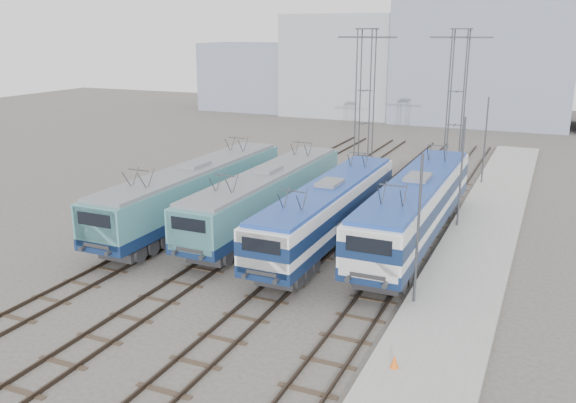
% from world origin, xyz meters
% --- Properties ---
extents(ground, '(160.00, 160.00, 0.00)m').
position_xyz_m(ground, '(0.00, 0.00, 0.00)').
color(ground, '#514C47').
extents(platform, '(4.00, 70.00, 0.30)m').
position_xyz_m(platform, '(10.20, 8.00, 0.15)').
color(platform, '#9E9E99').
rests_on(platform, ground).
extents(locomotive_far_left, '(2.91, 18.40, 3.46)m').
position_xyz_m(locomotive_far_left, '(-6.75, 8.22, 2.29)').
color(locomotive_far_left, '#102249').
rests_on(locomotive_far_left, ground).
extents(locomotive_center_left, '(2.81, 17.76, 3.34)m').
position_xyz_m(locomotive_center_left, '(-2.25, 9.38, 2.22)').
color(locomotive_center_left, '#102249').
rests_on(locomotive_center_left, ground).
extents(locomotive_center_right, '(2.75, 17.40, 3.27)m').
position_xyz_m(locomotive_center_right, '(2.25, 8.11, 2.23)').
color(locomotive_center_right, '#102249').
rests_on(locomotive_center_right, ground).
extents(locomotive_far_right, '(2.99, 18.91, 3.56)m').
position_xyz_m(locomotive_far_right, '(6.75, 10.18, 2.41)').
color(locomotive_far_right, '#102249').
rests_on(locomotive_far_right, ground).
extents(catenary_tower_west, '(4.50, 1.20, 12.00)m').
position_xyz_m(catenary_tower_west, '(0.00, 22.00, 6.64)').
color(catenary_tower_west, '#3F4247').
rests_on(catenary_tower_west, ground).
extents(catenary_tower_east, '(4.50, 1.20, 12.00)m').
position_xyz_m(catenary_tower_east, '(6.50, 24.00, 6.64)').
color(catenary_tower_east, '#3F4247').
rests_on(catenary_tower_east, ground).
extents(mast_front, '(0.12, 0.12, 7.00)m').
position_xyz_m(mast_front, '(8.60, 2.00, 3.50)').
color(mast_front, '#3F4247').
rests_on(mast_front, ground).
extents(mast_mid, '(0.12, 0.12, 7.00)m').
position_xyz_m(mast_mid, '(8.60, 14.00, 3.50)').
color(mast_mid, '#3F4247').
rests_on(mast_mid, ground).
extents(mast_rear, '(0.12, 0.12, 7.00)m').
position_xyz_m(mast_rear, '(8.60, 26.00, 3.50)').
color(mast_rear, '#3F4247').
rests_on(mast_rear, ground).
extents(safety_cone, '(0.32, 0.32, 0.49)m').
position_xyz_m(safety_cone, '(9.20, -3.78, 0.55)').
color(safety_cone, orange).
rests_on(safety_cone, platform).
extents(building_west, '(18.00, 12.00, 14.00)m').
position_xyz_m(building_west, '(-14.00, 62.00, 7.00)').
color(building_west, '#969CA6').
rests_on(building_west, ground).
extents(building_center, '(22.00, 14.00, 18.00)m').
position_xyz_m(building_center, '(4.00, 62.00, 9.00)').
color(building_center, gray).
rests_on(building_center, ground).
extents(building_far_west, '(14.00, 10.00, 10.00)m').
position_xyz_m(building_far_west, '(-30.00, 62.00, 5.00)').
color(building_far_west, gray).
rests_on(building_far_west, ground).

